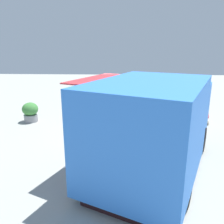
# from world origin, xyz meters

# --- Properties ---
(ground_plane) EXTENTS (40.00, 40.00, 0.00)m
(ground_plane) POSITION_xyz_m (0.00, 0.00, 0.00)
(ground_plane) COLOR #9B9E97
(food_truck) EXTENTS (4.38, 5.55, 2.50)m
(food_truck) POSITION_xyz_m (-0.62, 2.11, 1.21)
(food_truck) COLOR #3277DE
(food_truck) RESTS_ON ground_plane
(person_customer) EXTENTS (0.53, 0.78, 0.85)m
(person_customer) POSITION_xyz_m (-3.31, -1.86, 0.34)
(person_customer) COLOR #6B6856
(person_customer) RESTS_ON ground_plane
(planter_flowering_near) EXTENTS (0.69, 0.69, 0.88)m
(planter_flowering_near) POSITION_xyz_m (4.40, -1.68, 0.46)
(planter_flowering_near) COLOR gray
(planter_flowering_near) RESTS_ON ground_plane
(planter_flowering_far) EXTENTS (0.47, 0.47, 0.65)m
(planter_flowering_far) POSITION_xyz_m (-2.57, -4.15, 0.32)
(planter_flowering_far) COLOR #44594F
(planter_flowering_far) RESTS_ON ground_plane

